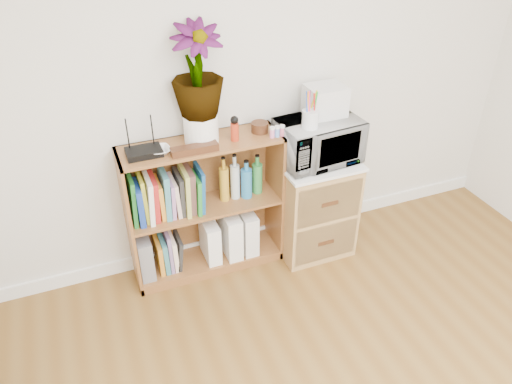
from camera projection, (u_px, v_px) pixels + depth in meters
skirting_board at (248, 235)px, 3.69m from camera, size 4.00×0.02×0.10m
bookshelf at (205, 208)px, 3.23m from camera, size 1.00×0.30×0.95m
wicker_unit at (312, 206)px, 3.48m from camera, size 0.50×0.45×0.70m
microwave at (318, 141)px, 3.19m from camera, size 0.54×0.39×0.28m
pen_cup at (310, 119)px, 3.00m from camera, size 0.10×0.10×0.11m
small_appliance at (325, 101)px, 3.13m from camera, size 0.24×0.20×0.19m
router at (144, 152)px, 2.84m from camera, size 0.20×0.14×0.04m
white_bowl at (159, 151)px, 2.86m from camera, size 0.13×0.13×0.03m
plant_pot at (201, 128)px, 2.94m from camera, size 0.20×0.20×0.17m
potted_plant at (197, 71)px, 2.75m from camera, size 0.30×0.30×0.53m
trinket_box at (195, 149)px, 2.86m from camera, size 0.28×0.07×0.04m
kokeshi_doll at (235, 132)px, 2.97m from camera, size 0.05×0.05×0.11m
wooden_bowl at (260, 127)px, 3.08m from camera, size 0.11×0.11×0.06m
paint_jars at (277, 132)px, 3.03m from camera, size 0.12×0.04×0.06m
file_box at (144, 254)px, 3.24m from camera, size 0.09×0.24×0.30m
magazine_holder_left at (210, 239)px, 3.38m from camera, size 0.09×0.23×0.29m
magazine_holder_mid at (230, 233)px, 3.41m from camera, size 0.10×0.26×0.32m
magazine_holder_right at (246, 230)px, 3.45m from camera, size 0.10×0.25×0.31m
cookbooks at (166, 195)px, 3.07m from camera, size 0.46×0.20×0.31m
liquor_bottles at (242, 178)px, 3.22m from camera, size 0.30×0.07×0.31m
lower_books at (168, 252)px, 3.31m from camera, size 0.17×0.19×0.29m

